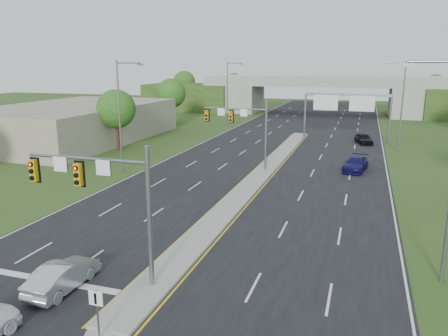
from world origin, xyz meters
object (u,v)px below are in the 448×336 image
car_far_c (364,139)px  keep_right_sign (97,307)px  sign_gantry (346,104)px  car_silver (63,276)px  signal_mast_near (105,190)px  car_far_b (356,164)px  signal_mast_far (244,124)px  overpass (321,97)px

car_far_c → keep_right_sign: bearing=-117.5°
keep_right_sign → car_far_c: bearing=79.1°
keep_right_sign → sign_gantry: size_ratio=0.19×
keep_right_sign → car_silver: bearing=142.6°
signal_mast_near → car_far_c: bearing=75.3°
keep_right_sign → car_far_b: (8.75, 32.37, -0.79)m
car_silver → signal_mast_near: bearing=-140.3°
signal_mast_near → signal_mast_far: size_ratio=1.00×
car_silver → car_far_b: car_far_b is taller
signal_mast_far → car_far_c: bearing=59.0°
car_silver → overpass: bearing=-92.6°
keep_right_sign → car_silver: keep_right_sign is taller
keep_right_sign → car_far_c: (9.36, 48.81, -0.79)m
overpass → keep_right_sign: bearing=-90.0°
overpass → car_far_c: (9.36, -35.72, -2.82)m
overpass → car_far_c: 37.03m
signal_mast_near → keep_right_sign: 5.94m
signal_mast_near → car_far_b: bearing=68.5°
sign_gantry → car_far_c: sign_gantry is taller
keep_right_sign → overpass: overpass is taller
sign_gantry → overpass: 35.75m
sign_gantry → car_far_c: size_ratio=2.78×
car_far_b → car_silver: bearing=-103.6°
car_silver → car_far_b: size_ratio=0.87×
keep_right_sign → car_silver: size_ratio=0.52×
sign_gantry → overpass: overpass is taller
signal_mast_far → car_far_c: signal_mast_far is taller
keep_right_sign → overpass: bearing=90.0°
car_far_b → car_far_c: car_far_c is taller
signal_mast_near → signal_mast_far: 25.00m
signal_mast_near → sign_gantry: (8.95, 44.99, 0.51)m
car_silver → car_far_b: 31.97m
keep_right_sign → signal_mast_far: bearing=94.4°
car_silver → car_far_c: car_far_c is taller
signal_mast_far → car_far_b: bearing=14.8°
keep_right_sign → sign_gantry: bearing=82.3°
car_far_b → overpass: bearing=109.4°
keep_right_sign → overpass: 84.55m
car_far_c → sign_gantry: bearing=150.0°
car_silver → sign_gantry: bearing=-102.8°
keep_right_sign → overpass: size_ratio=0.03×
signal_mast_far → keep_right_sign: signal_mast_far is taller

